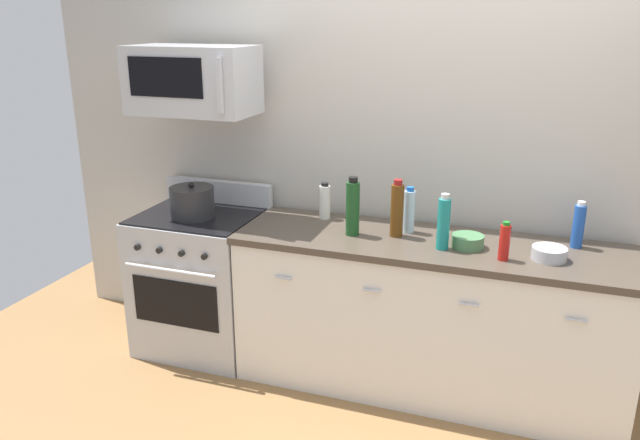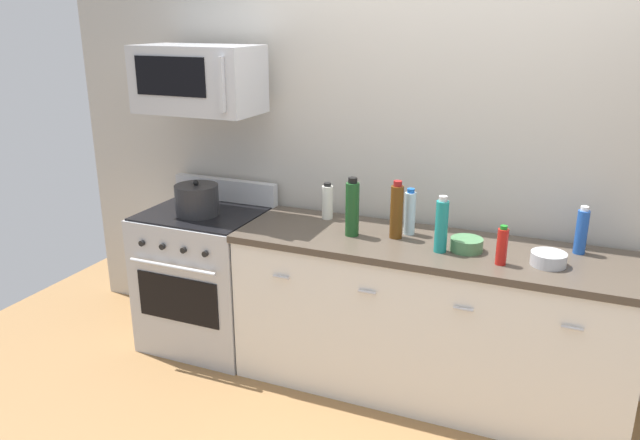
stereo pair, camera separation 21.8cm
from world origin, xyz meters
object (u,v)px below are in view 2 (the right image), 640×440
object	(u,v)px
bottle_wine_amber	(397,211)
bottle_water_clear	(410,213)
bottle_soda_blue	(582,231)
bowl_green_glaze	(467,244)
bowl_steel_prep	(549,259)
bottle_hot_sauce_red	(502,246)
microwave	(199,79)
bottle_vinegar_white	(327,202)
range_oven	(207,277)
stockpot	(197,200)
bottle_wine_green	(352,208)
bottle_sparkling_teal	(441,226)

from	to	relation	value
bottle_wine_amber	bottle_water_clear	distance (m)	0.11
bottle_water_clear	bottle_soda_blue	distance (m)	0.91
bowl_green_glaze	bowl_steel_prep	xyz separation A→B (m)	(0.42, -0.04, -0.00)
bottle_hot_sauce_red	bowl_steel_prep	bearing A→B (deg)	19.90
bottle_water_clear	microwave	bearing A→B (deg)	-176.88
bottle_wine_amber	bottle_water_clear	size ratio (longest dim) A/B	1.23
bottle_vinegar_white	microwave	bearing A→B (deg)	-169.07
bottle_water_clear	bottle_hot_sauce_red	world-z (taller)	bottle_water_clear
range_oven	bowl_green_glaze	size ratio (longest dim) A/B	6.20
bottle_water_clear	bottle_vinegar_white	size ratio (longest dim) A/B	1.19
bowl_green_glaze	stockpot	distance (m)	1.68
microwave	bottle_soda_blue	bearing A→B (deg)	3.24
bottle_wine_green	range_oven	bearing A→B (deg)	178.11
bowl_green_glaze	bottle_vinegar_white	bearing A→B (deg)	166.08
bottle_sparkling_teal	bottle_hot_sauce_red	size ratio (longest dim) A/B	1.49
bottle_water_clear	bowl_steel_prep	bearing A→B (deg)	-13.53
bowl_steel_prep	bowl_green_glaze	bearing A→B (deg)	174.16
bottle_wine_amber	stockpot	bearing A→B (deg)	-176.43
bottle_wine_amber	bowl_green_glaze	bearing A→B (deg)	-7.31
bottle_vinegar_white	bowl_steel_prep	bearing A→B (deg)	-11.40
range_oven	bottle_vinegar_white	bearing A→B (deg)	14.05
range_oven	bowl_steel_prep	bearing A→B (deg)	-1.88
microwave	bowl_green_glaze	distance (m)	1.86
bowl_steel_prep	bottle_water_clear	bearing A→B (deg)	166.47
stockpot	bowl_steel_prep	bearing A→B (deg)	-0.42
bottle_vinegar_white	bowl_steel_prep	size ratio (longest dim) A/B	1.29
bottle_wine_amber	bottle_hot_sauce_red	xyz separation A→B (m)	(0.60, -0.18, -0.06)
microwave	stockpot	world-z (taller)	microwave
bottle_wine_green	bottle_sparkling_teal	distance (m)	0.53
bottle_sparkling_teal	bowl_green_glaze	world-z (taller)	bottle_sparkling_teal
bottle_soda_blue	bowl_steel_prep	size ratio (longest dim) A/B	1.47
bowl_green_glaze	bottle_hot_sauce_red	bearing A→B (deg)	-32.41
bottle_vinegar_white	bottle_wine_green	bearing A→B (deg)	-43.01
bottle_water_clear	bottle_vinegar_white	world-z (taller)	bottle_water_clear
bowl_green_glaze	stockpot	size ratio (longest dim) A/B	0.63
range_oven	bottle_wine_amber	distance (m)	1.41
range_oven	bottle_water_clear	world-z (taller)	bottle_water_clear
bowl_green_glaze	bottle_soda_blue	bearing A→B (deg)	19.53
bottle_wine_amber	bottle_hot_sauce_red	distance (m)	0.63
bottle_vinegar_white	range_oven	bearing A→B (deg)	-165.95
microwave	stockpot	bearing A→B (deg)	-90.13
bottle_wine_green	bowl_green_glaze	size ratio (longest dim) A/B	1.97
bottle_wine_green	bowl_green_glaze	distance (m)	0.66
bottle_water_clear	bowl_green_glaze	xyz separation A→B (m)	(0.35, -0.14, -0.09)
bottle_soda_blue	bowl_green_glaze	size ratio (longest dim) A/B	1.50
bottle_hot_sauce_red	stockpot	size ratio (longest dim) A/B	0.76
bottle_wine_green	bowl_green_glaze	world-z (taller)	bottle_wine_green
bottle_water_clear	stockpot	xyz separation A→B (m)	(-1.32, -0.17, -0.03)
bottle_soda_blue	stockpot	world-z (taller)	bottle_soda_blue
bottle_wine_green	stockpot	world-z (taller)	bottle_wine_green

